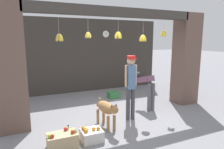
{
  "coord_description": "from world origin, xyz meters",
  "views": [
    {
      "loc": [
        -2.33,
        -4.76,
        2.12
      ],
      "look_at": [
        0.0,
        0.46,
        1.12
      ],
      "focal_mm": 32.0,
      "sensor_mm": 36.0,
      "label": 1
    }
  ],
  "objects_px": {
    "fruit_crate_apples": "(63,140)",
    "wall_clock": "(106,34)",
    "dog": "(107,109)",
    "shopkeeper": "(131,82)",
    "fruit_crate_oranges": "(91,135)",
    "worker_stooping": "(146,85)",
    "water_bottle": "(68,132)",
    "produce_box_green": "(114,95)"
  },
  "relations": [
    {
      "from": "shopkeeper",
      "to": "worker_stooping",
      "type": "distance_m",
      "value": 1.07
    },
    {
      "from": "produce_box_green",
      "to": "wall_clock",
      "type": "xyz_separation_m",
      "value": [
        0.25,
        1.35,
        2.24
      ]
    },
    {
      "from": "dog",
      "to": "shopkeeper",
      "type": "distance_m",
      "value": 0.97
    },
    {
      "from": "shopkeeper",
      "to": "produce_box_green",
      "type": "distance_m",
      "value": 2.26
    },
    {
      "from": "shopkeeper",
      "to": "dog",
      "type": "bearing_deg",
      "value": 18.7
    },
    {
      "from": "shopkeeper",
      "to": "fruit_crate_apples",
      "type": "height_order",
      "value": "shopkeeper"
    },
    {
      "from": "fruit_crate_apples",
      "to": "water_bottle",
      "type": "height_order",
      "value": "fruit_crate_apples"
    },
    {
      "from": "dog",
      "to": "produce_box_green",
      "type": "bearing_deg",
      "value": 144.75
    },
    {
      "from": "fruit_crate_apples",
      "to": "wall_clock",
      "type": "height_order",
      "value": "wall_clock"
    },
    {
      "from": "worker_stooping",
      "to": "wall_clock",
      "type": "bearing_deg",
      "value": 89.2
    },
    {
      "from": "fruit_crate_oranges",
      "to": "wall_clock",
      "type": "bearing_deg",
      "value": 63.73
    },
    {
      "from": "fruit_crate_apples",
      "to": "fruit_crate_oranges",
      "type": "bearing_deg",
      "value": 3.94
    },
    {
      "from": "dog",
      "to": "shopkeeper",
      "type": "xyz_separation_m",
      "value": [
        0.77,
        0.2,
        0.55
      ]
    },
    {
      "from": "fruit_crate_oranges",
      "to": "fruit_crate_apples",
      "type": "bearing_deg",
      "value": -176.06
    },
    {
      "from": "dog",
      "to": "produce_box_green",
      "type": "xyz_separation_m",
      "value": [
        1.2,
        2.22,
        -0.36
      ]
    },
    {
      "from": "dog",
      "to": "fruit_crate_apples",
      "type": "bearing_deg",
      "value": -72.74
    },
    {
      "from": "produce_box_green",
      "to": "water_bottle",
      "type": "bearing_deg",
      "value": -132.46
    },
    {
      "from": "fruit_crate_oranges",
      "to": "produce_box_green",
      "type": "height_order",
      "value": "fruit_crate_oranges"
    },
    {
      "from": "water_bottle",
      "to": "wall_clock",
      "type": "distance_m",
      "value": 4.97
    },
    {
      "from": "shopkeeper",
      "to": "worker_stooping",
      "type": "height_order",
      "value": "shopkeeper"
    },
    {
      "from": "shopkeeper",
      "to": "wall_clock",
      "type": "distance_m",
      "value": 3.69
    },
    {
      "from": "dog",
      "to": "worker_stooping",
      "type": "bearing_deg",
      "value": 108.07
    },
    {
      "from": "dog",
      "to": "worker_stooping",
      "type": "xyz_separation_m",
      "value": [
        1.64,
        0.76,
        0.26
      ]
    },
    {
      "from": "fruit_crate_oranges",
      "to": "fruit_crate_apples",
      "type": "relative_size",
      "value": 0.75
    },
    {
      "from": "water_bottle",
      "to": "wall_clock",
      "type": "relative_size",
      "value": 0.97
    },
    {
      "from": "wall_clock",
      "to": "dog",
      "type": "bearing_deg",
      "value": -112.1
    },
    {
      "from": "water_bottle",
      "to": "fruit_crate_oranges",
      "type": "bearing_deg",
      "value": -37.91
    },
    {
      "from": "shopkeeper",
      "to": "produce_box_green",
      "type": "xyz_separation_m",
      "value": [
        0.43,
        2.02,
        -0.91
      ]
    },
    {
      "from": "produce_box_green",
      "to": "water_bottle",
      "type": "distance_m",
      "value": 3.22
    },
    {
      "from": "shopkeeper",
      "to": "produce_box_green",
      "type": "bearing_deg",
      "value": -97.93
    },
    {
      "from": "wall_clock",
      "to": "fruit_crate_oranges",
      "type": "bearing_deg",
      "value": -116.27
    },
    {
      "from": "dog",
      "to": "fruit_crate_apples",
      "type": "distance_m",
      "value": 1.32
    },
    {
      "from": "shopkeeper",
      "to": "produce_box_green",
      "type": "relative_size",
      "value": 4.25
    },
    {
      "from": "dog",
      "to": "wall_clock",
      "type": "bearing_deg",
      "value": 150.99
    },
    {
      "from": "shopkeeper",
      "to": "produce_box_green",
      "type": "height_order",
      "value": "shopkeeper"
    },
    {
      "from": "worker_stooping",
      "to": "wall_clock",
      "type": "distance_m",
      "value": 3.25
    },
    {
      "from": "dog",
      "to": "fruit_crate_oranges",
      "type": "height_order",
      "value": "dog"
    },
    {
      "from": "dog",
      "to": "fruit_crate_apples",
      "type": "height_order",
      "value": "dog"
    },
    {
      "from": "dog",
      "to": "wall_clock",
      "type": "relative_size",
      "value": 3.42
    },
    {
      "from": "worker_stooping",
      "to": "fruit_crate_oranges",
      "type": "height_order",
      "value": "worker_stooping"
    },
    {
      "from": "fruit_crate_apples",
      "to": "wall_clock",
      "type": "bearing_deg",
      "value": 57.44
    },
    {
      "from": "fruit_crate_oranges",
      "to": "water_bottle",
      "type": "distance_m",
      "value": 0.54
    }
  ]
}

